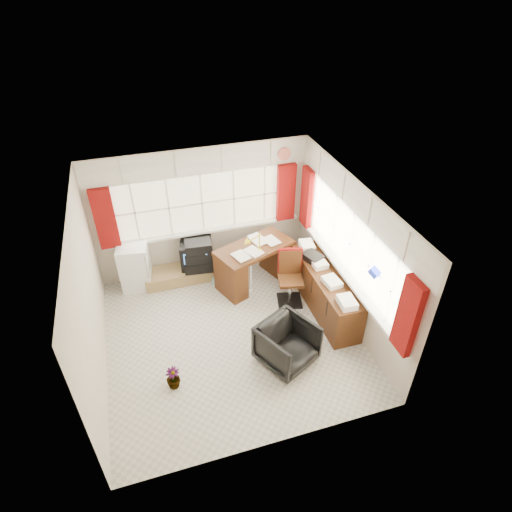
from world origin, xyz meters
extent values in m
plane|color=beige|center=(0.00, 0.00, 0.00)|extent=(4.00, 4.00, 0.00)
plane|color=beige|center=(0.00, 2.00, 1.25)|extent=(4.00, 0.00, 4.00)
plane|color=beige|center=(0.00, -2.00, 1.25)|extent=(4.00, 0.00, 4.00)
plane|color=beige|center=(-2.00, 0.00, 1.25)|extent=(0.00, 4.00, 4.00)
plane|color=beige|center=(2.00, 0.00, 1.25)|extent=(0.00, 4.00, 4.00)
plane|color=white|center=(0.00, 0.00, 2.50)|extent=(4.00, 4.00, 0.00)
plane|color=beige|center=(0.00, 1.98, 1.45)|extent=(3.60, 0.00, 3.60)
cube|color=white|center=(0.00, 1.94, 0.87)|extent=(3.70, 0.12, 0.05)
cube|color=white|center=(-1.20, 1.97, 1.45)|extent=(0.03, 0.02, 1.10)
cube|color=white|center=(-0.60, 1.97, 1.45)|extent=(0.03, 0.02, 1.10)
cube|color=white|center=(0.00, 1.97, 1.45)|extent=(0.03, 0.02, 1.10)
cube|color=white|center=(0.60, 1.97, 1.45)|extent=(0.03, 0.02, 1.10)
cube|color=white|center=(1.20, 1.97, 1.45)|extent=(0.03, 0.02, 1.10)
plane|color=beige|center=(1.98, 0.00, 1.45)|extent=(0.00, 3.60, 3.60)
cube|color=white|center=(1.94, 0.00, 0.87)|extent=(0.12, 3.70, 0.05)
cube|color=white|center=(1.97, -1.20, 1.45)|extent=(0.02, 0.03, 1.10)
cube|color=white|center=(1.97, -0.60, 1.45)|extent=(0.02, 0.03, 1.10)
cube|color=white|center=(1.97, 0.00, 1.45)|extent=(0.02, 0.03, 1.10)
cube|color=white|center=(1.97, 0.60, 1.45)|extent=(0.02, 0.03, 1.10)
cube|color=white|center=(1.97, 1.20, 1.45)|extent=(0.02, 0.03, 1.10)
cube|color=maroon|center=(-1.70, 1.90, 1.46)|extent=(0.35, 0.10, 1.15)
cube|color=maroon|center=(1.60, 1.90, 1.46)|extent=(0.35, 0.10, 1.15)
cube|color=maroon|center=(1.90, 1.60, 1.46)|extent=(0.10, 0.35, 1.15)
cube|color=maroon|center=(1.90, -1.70, 1.46)|extent=(0.10, 0.35, 1.15)
cube|color=white|center=(0.00, 1.96, 2.25)|extent=(3.95, 0.08, 0.48)
cube|color=white|center=(1.96, 0.00, 2.25)|extent=(0.08, 3.95, 0.48)
cube|color=#4B2B11|center=(0.77, 1.25, 0.78)|extent=(1.57, 1.18, 0.07)
cube|color=#4B2B11|center=(0.27, 1.04, 0.38)|extent=(0.54, 0.71, 0.75)
cube|color=#4B2B11|center=(1.28, 1.45, 0.38)|extent=(0.54, 0.71, 0.75)
cube|color=white|center=(0.77, 1.25, 0.83)|extent=(0.34, 0.39, 0.02)
cube|color=white|center=(0.77, 1.25, 0.83)|extent=(0.34, 0.39, 0.02)
cube|color=white|center=(0.77, 1.25, 0.84)|extent=(0.34, 0.39, 0.02)
cube|color=white|center=(0.77, 1.25, 0.84)|extent=(0.34, 0.39, 0.02)
cube|color=white|center=(0.77, 1.25, 0.84)|extent=(0.34, 0.39, 0.02)
cylinder|color=#DCCA09|center=(0.82, 1.08, 0.83)|extent=(0.09, 0.09, 0.02)
cylinder|color=#DCCA09|center=(0.82, 1.08, 1.00)|extent=(0.02, 0.02, 0.35)
cone|color=#DCCA09|center=(0.82, 1.08, 1.14)|extent=(0.15, 0.13, 0.14)
cube|color=black|center=(1.21, 0.50, 0.02)|extent=(0.52, 0.52, 0.04)
cylinder|color=silver|center=(1.21, 0.50, 0.25)|extent=(0.06, 0.06, 0.50)
cube|color=#4B2B11|center=(1.21, 0.50, 0.50)|extent=(0.50, 0.49, 0.06)
cube|color=#4B2B11|center=(1.26, 0.71, 0.76)|extent=(0.38, 0.14, 0.48)
cube|color=maroon|center=(1.26, 0.71, 0.78)|extent=(0.42, 0.15, 0.50)
imported|color=black|center=(0.68, -0.76, 0.36)|extent=(1.04, 1.05, 0.71)
cube|color=white|center=(0.42, 0.92, 0.04)|extent=(0.44, 0.31, 0.08)
cube|color=white|center=(0.26, 0.85, 0.35)|extent=(0.07, 0.12, 0.53)
cube|color=white|center=(0.31, 0.87, 0.35)|extent=(0.07, 0.12, 0.53)
cube|color=white|center=(0.37, 0.90, 0.35)|extent=(0.07, 0.12, 0.53)
cube|color=white|center=(0.42, 0.92, 0.35)|extent=(0.07, 0.12, 0.53)
cube|color=white|center=(0.48, 0.95, 0.35)|extent=(0.07, 0.12, 0.53)
cube|color=white|center=(0.54, 0.97, 0.35)|extent=(0.07, 0.12, 0.53)
cube|color=white|center=(0.59, 1.00, 0.35)|extent=(0.07, 0.12, 0.53)
cube|color=#4B2B11|center=(1.73, 0.20, 0.38)|extent=(0.50, 2.00, 0.75)
cube|color=white|center=(1.70, -0.60, 0.80)|extent=(0.24, 0.32, 0.10)
cube|color=white|center=(1.70, -0.07, 0.80)|extent=(0.24, 0.32, 0.10)
cube|color=white|center=(1.70, 0.47, 0.80)|extent=(0.24, 0.32, 0.10)
cube|color=white|center=(1.70, 1.00, 0.80)|extent=(0.24, 0.32, 0.10)
cube|color=black|center=(1.67, 0.63, 0.81)|extent=(0.37, 0.41, 0.11)
cube|color=#A58352|center=(-0.55, 1.72, 0.12)|extent=(1.40, 0.50, 0.25)
cube|color=black|center=(-0.22, 1.77, 0.51)|extent=(0.68, 0.64, 0.52)
cube|color=#4471C3|center=(-0.28, 1.51, 0.51)|extent=(0.43, 0.12, 0.35)
cube|color=black|center=(-0.20, 1.63, 0.36)|extent=(0.61, 0.42, 0.21)
cube|color=black|center=(-0.20, 1.63, 0.56)|extent=(0.56, 0.40, 0.20)
cube|color=black|center=(-0.20, 1.63, 0.76)|extent=(0.51, 0.37, 0.19)
cube|color=white|center=(-1.36, 1.80, 0.45)|extent=(0.61, 0.61, 0.91)
cube|color=silver|center=(-1.16, 1.50, 0.59)|extent=(0.02, 0.02, 0.48)
imported|color=white|center=(0.21, 1.25, 0.16)|extent=(0.13, 0.13, 0.31)
imported|color=#7FBEB6|center=(0.02, 1.40, 0.09)|extent=(0.11, 0.11, 0.18)
imported|color=black|center=(-1.06, -0.73, 0.18)|extent=(0.25, 0.25, 0.36)
camera|label=1|loc=(-1.08, -4.87, 5.24)|focal=30.00mm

